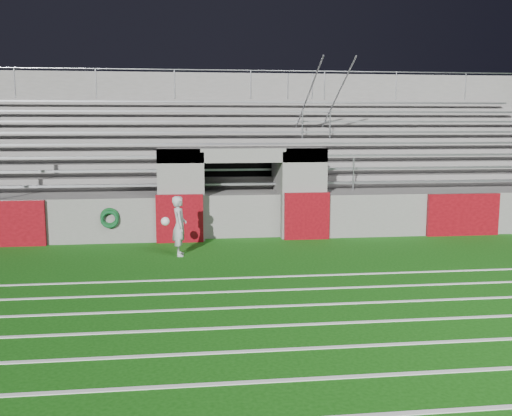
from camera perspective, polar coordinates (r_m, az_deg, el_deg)
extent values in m
plane|color=#124D0C|center=(13.31, 0.08, -5.82)|extent=(90.00, 90.00, 0.00)
cube|color=white|center=(7.71, 5.76, -16.63)|extent=(28.00, 0.09, 0.01)
cube|color=white|center=(8.60, 4.26, -13.87)|extent=(28.00, 0.09, 0.01)
cube|color=white|center=(9.52, 3.07, -11.63)|extent=(28.00, 0.09, 0.01)
cube|color=white|center=(10.45, 2.11, -9.78)|extent=(28.00, 0.09, 0.01)
cube|color=white|center=(11.40, 1.32, -8.23)|extent=(28.00, 0.09, 0.01)
cube|color=white|center=(12.35, 0.65, -6.92)|extent=(28.00, 0.09, 0.01)
cube|color=#62605D|center=(18.67, 22.95, -0.44)|extent=(10.60, 0.35, 1.25)
cube|color=#62605D|center=(16.43, -7.66, 1.42)|extent=(1.20, 1.00, 2.60)
cube|color=#62605D|center=(16.77, 4.73, 1.61)|extent=(1.20, 1.00, 2.60)
cube|color=black|center=(18.19, -1.92, 1.99)|extent=(2.60, 0.20, 2.50)
cube|color=#62605D|center=(17.04, -5.45, 1.53)|extent=(0.10, 2.20, 2.50)
cube|color=#62605D|center=(17.25, 2.21, 1.65)|extent=(0.10, 2.20, 2.50)
cube|color=#62605D|center=(16.41, -1.41, 5.34)|extent=(4.80, 1.00, 0.40)
cube|color=#62605D|center=(20.33, -2.45, 2.38)|extent=(26.00, 8.00, 0.20)
cube|color=#62605D|center=(20.41, -2.44, 0.63)|extent=(26.00, 8.00, 1.05)
cube|color=#58070E|center=(15.97, -7.64, -1.04)|extent=(1.30, 0.15, 1.35)
cube|color=#58070E|center=(16.32, 5.10, -0.80)|extent=(1.30, 0.15, 1.35)
cube|color=#58070E|center=(16.72, -23.97, -1.45)|extent=(2.20, 0.15, 1.25)
cube|color=#58070E|center=(17.90, 19.98, -0.63)|extent=(2.20, 0.15, 1.25)
cube|color=gray|center=(17.40, -1.70, 2.44)|extent=(23.00, 0.28, 0.06)
cube|color=#62605D|center=(18.25, -1.94, 2.61)|extent=(24.00, 0.75, 0.38)
cube|color=gray|center=(18.11, -1.92, 3.87)|extent=(23.00, 0.28, 0.06)
cube|color=#62605D|center=(18.97, -2.14, 3.41)|extent=(24.00, 0.75, 0.76)
cube|color=gray|center=(18.83, -2.13, 5.20)|extent=(23.00, 0.28, 0.06)
cube|color=#62605D|center=(19.70, -2.33, 4.14)|extent=(24.00, 0.75, 1.14)
cube|color=gray|center=(19.56, -2.32, 6.43)|extent=(23.00, 0.28, 0.06)
cube|color=#62605D|center=(20.44, -2.50, 4.83)|extent=(24.00, 0.75, 1.52)
cube|color=gray|center=(20.30, -2.50, 7.57)|extent=(23.00, 0.28, 0.06)
cube|color=#62605D|center=(21.17, -2.66, 5.46)|extent=(24.00, 0.75, 1.90)
cube|color=gray|center=(21.05, -2.66, 8.63)|extent=(23.00, 0.28, 0.06)
cube|color=#62605D|center=(21.91, -2.81, 6.05)|extent=(24.00, 0.75, 2.28)
cube|color=gray|center=(21.80, -2.82, 9.62)|extent=(23.00, 0.28, 0.06)
cube|color=#62605D|center=(22.65, -2.95, 6.61)|extent=(24.00, 0.75, 2.66)
cube|color=gray|center=(22.56, -2.96, 10.54)|extent=(23.00, 0.28, 0.06)
cube|color=#62605D|center=(23.32, -3.07, 6.81)|extent=(26.00, 0.60, 5.29)
cylinder|color=#A5A8AD|center=(17.51, 6.57, 3.34)|extent=(0.05, 0.05, 1.00)
cylinder|color=#A5A8AD|center=(20.37, 4.66, 8.34)|extent=(0.05, 0.05, 1.00)
cylinder|color=#A5A8AD|center=(23.37, 3.20, 12.08)|extent=(0.05, 0.05, 1.00)
cylinder|color=#A5A8AD|center=(20.38, 4.68, 9.75)|extent=(0.05, 6.02, 3.08)
cylinder|color=#A5A8AD|center=(17.77, 9.71, 3.35)|extent=(0.05, 0.05, 1.00)
cylinder|color=#A5A8AD|center=(20.60, 7.42, 8.30)|extent=(0.05, 0.05, 1.00)
cylinder|color=#A5A8AD|center=(23.57, 5.65, 12.02)|extent=(0.05, 0.05, 1.00)
cylinder|color=#A5A8AD|center=(20.60, 7.45, 9.69)|extent=(0.05, 6.02, 3.08)
cylinder|color=#A5A8AD|center=(23.90, -22.99, 11.48)|extent=(0.05, 0.05, 1.10)
cylinder|color=#A5A8AD|center=(23.27, -15.72, 11.93)|extent=(0.05, 0.05, 1.10)
cylinder|color=#A5A8AD|center=(23.02, -8.15, 12.19)|extent=(0.05, 0.05, 1.10)
cylinder|color=#A5A8AD|center=(23.16, -0.54, 12.25)|extent=(0.05, 0.05, 1.10)
cylinder|color=#A5A8AD|center=(23.68, 6.86, 12.10)|extent=(0.05, 0.05, 1.10)
cylinder|color=#A5A8AD|center=(24.56, 13.82, 11.79)|extent=(0.05, 0.05, 1.10)
cylinder|color=#A5A8AD|center=(25.76, 20.20, 11.35)|extent=(0.05, 0.05, 1.10)
cylinder|color=#A5A8AD|center=(23.11, -3.07, 13.61)|extent=(24.00, 0.05, 0.05)
imported|color=#A4A9AD|center=(14.35, -7.67, -1.78)|extent=(0.39, 0.57, 1.51)
sphere|color=white|center=(14.14, -9.06, -1.32)|extent=(0.21, 0.21, 0.21)
torus|color=#0D4319|center=(16.10, -14.43, -0.88)|extent=(0.52, 0.10, 0.52)
torus|color=#0E4620|center=(16.06, -14.44, -1.11)|extent=(0.50, 0.10, 0.50)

